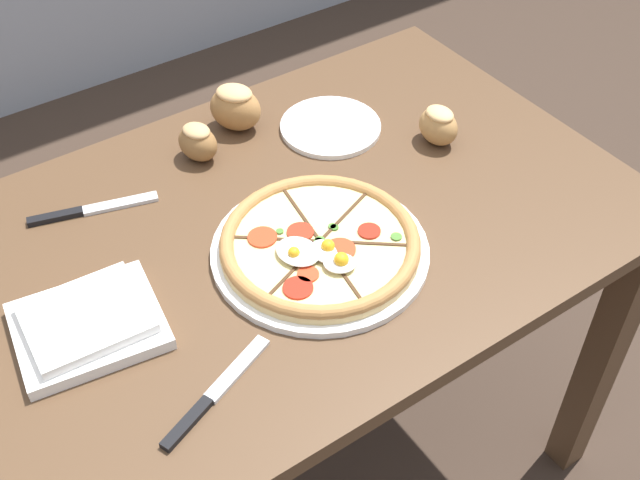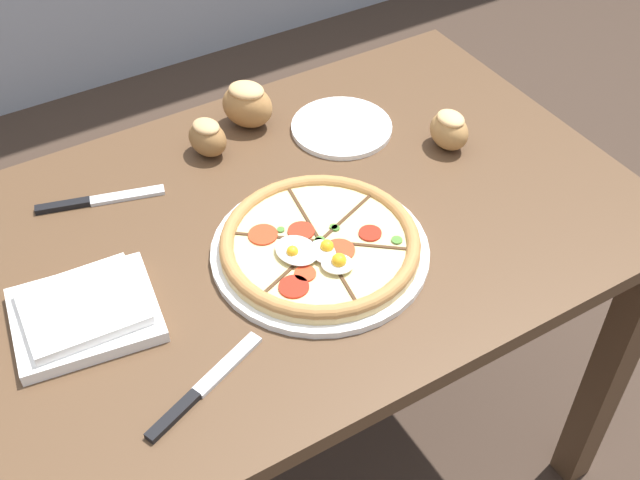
{
  "view_description": "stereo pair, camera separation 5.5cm",
  "coord_description": "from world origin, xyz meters",
  "px_view_note": "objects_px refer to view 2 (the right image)",
  "views": [
    {
      "loc": [
        -0.43,
        -0.81,
        1.63
      ],
      "look_at": [
        0.06,
        -0.09,
        0.78
      ],
      "focal_mm": 45.0,
      "sensor_mm": 36.0,
      "label": 1
    },
    {
      "loc": [
        -0.39,
        -0.84,
        1.63
      ],
      "look_at": [
        0.06,
        -0.09,
        0.78
      ],
      "focal_mm": 45.0,
      "sensor_mm": 36.0,
      "label": 2
    }
  ],
  "objects_px": {
    "dining_table": "(263,284)",
    "napkin_folded": "(84,312)",
    "bread_piece_near": "(207,137)",
    "bread_piece_mid": "(247,104)",
    "knife_main": "(99,200)",
    "side_saucer": "(342,127)",
    "bread_piece_far": "(449,130)",
    "knife_spare": "(204,387)",
    "pizza": "(320,246)"
  },
  "relations": [
    {
      "from": "dining_table",
      "to": "napkin_folded",
      "type": "bearing_deg",
      "value": -173.99
    },
    {
      "from": "bread_piece_near",
      "to": "bread_piece_mid",
      "type": "height_order",
      "value": "bread_piece_mid"
    },
    {
      "from": "knife_main",
      "to": "dining_table",
      "type": "bearing_deg",
      "value": -30.72
    },
    {
      "from": "dining_table",
      "to": "knife_main",
      "type": "height_order",
      "value": "knife_main"
    },
    {
      "from": "knife_main",
      "to": "side_saucer",
      "type": "distance_m",
      "value": 0.45
    },
    {
      "from": "dining_table",
      "to": "side_saucer",
      "type": "height_order",
      "value": "side_saucer"
    },
    {
      "from": "knife_main",
      "to": "bread_piece_far",
      "type": "bearing_deg",
      "value": -0.69
    },
    {
      "from": "napkin_folded",
      "to": "bread_piece_mid",
      "type": "xyz_separation_m",
      "value": [
        0.41,
        0.3,
        0.03
      ]
    },
    {
      "from": "dining_table",
      "to": "bread_piece_far",
      "type": "bearing_deg",
      "value": 4.13
    },
    {
      "from": "side_saucer",
      "to": "napkin_folded",
      "type": "bearing_deg",
      "value": -160.27
    },
    {
      "from": "bread_piece_far",
      "to": "side_saucer",
      "type": "height_order",
      "value": "bread_piece_far"
    },
    {
      "from": "knife_main",
      "to": "knife_spare",
      "type": "distance_m",
      "value": 0.43
    },
    {
      "from": "pizza",
      "to": "bread_piece_mid",
      "type": "height_order",
      "value": "bread_piece_mid"
    },
    {
      "from": "knife_spare",
      "to": "napkin_folded",
      "type": "bearing_deg",
      "value": 93.82
    },
    {
      "from": "bread_piece_near",
      "to": "knife_spare",
      "type": "height_order",
      "value": "bread_piece_near"
    },
    {
      "from": "dining_table",
      "to": "knife_spare",
      "type": "height_order",
      "value": "knife_spare"
    },
    {
      "from": "dining_table",
      "to": "side_saucer",
      "type": "bearing_deg",
      "value": 32.92
    },
    {
      "from": "dining_table",
      "to": "knife_spare",
      "type": "bearing_deg",
      "value": -131.63
    },
    {
      "from": "pizza",
      "to": "knife_spare",
      "type": "bearing_deg",
      "value": -152.28
    },
    {
      "from": "dining_table",
      "to": "bread_piece_near",
      "type": "distance_m",
      "value": 0.28
    },
    {
      "from": "dining_table",
      "to": "bread_piece_mid",
      "type": "relative_size",
      "value": 10.47
    },
    {
      "from": "bread_piece_mid",
      "to": "bread_piece_far",
      "type": "relative_size",
      "value": 1.46
    },
    {
      "from": "dining_table",
      "to": "pizza",
      "type": "xyz_separation_m",
      "value": [
        0.06,
        -0.09,
        0.14
      ]
    },
    {
      "from": "dining_table",
      "to": "pizza",
      "type": "distance_m",
      "value": 0.17
    },
    {
      "from": "pizza",
      "to": "knife_main",
      "type": "height_order",
      "value": "pizza"
    },
    {
      "from": "bread_piece_near",
      "to": "knife_spare",
      "type": "distance_m",
      "value": 0.51
    },
    {
      "from": "pizza",
      "to": "bread_piece_far",
      "type": "bearing_deg",
      "value": 19.33
    },
    {
      "from": "dining_table",
      "to": "knife_main",
      "type": "distance_m",
      "value": 0.3
    },
    {
      "from": "knife_main",
      "to": "side_saucer",
      "type": "height_order",
      "value": "same"
    },
    {
      "from": "side_saucer",
      "to": "knife_main",
      "type": "bearing_deg",
      "value": 175.44
    },
    {
      "from": "knife_main",
      "to": "pizza",
      "type": "bearing_deg",
      "value": -33.48
    },
    {
      "from": "bread_piece_mid",
      "to": "side_saucer",
      "type": "height_order",
      "value": "bread_piece_mid"
    },
    {
      "from": "pizza",
      "to": "knife_main",
      "type": "xyz_separation_m",
      "value": [
        -0.25,
        0.29,
        -0.01
      ]
    },
    {
      "from": "bread_piece_near",
      "to": "pizza",
      "type": "bearing_deg",
      "value": -83.08
    },
    {
      "from": "pizza",
      "to": "bread_piece_far",
      "type": "xyz_separation_m",
      "value": [
        0.34,
        0.12,
        0.02
      ]
    },
    {
      "from": "napkin_folded",
      "to": "bread_piece_near",
      "type": "xyz_separation_m",
      "value": [
        0.31,
        0.26,
        0.02
      ]
    },
    {
      "from": "napkin_folded",
      "to": "bread_piece_mid",
      "type": "distance_m",
      "value": 0.51
    },
    {
      "from": "knife_main",
      "to": "knife_spare",
      "type": "bearing_deg",
      "value": -75.2
    },
    {
      "from": "side_saucer",
      "to": "bread_piece_near",
      "type": "bearing_deg",
      "value": 165.64
    },
    {
      "from": "bread_piece_far",
      "to": "bread_piece_mid",
      "type": "bearing_deg",
      "value": 138.66
    },
    {
      "from": "bread_piece_far",
      "to": "bread_piece_near",
      "type": "bearing_deg",
      "value": 151.88
    },
    {
      "from": "napkin_folded",
      "to": "bread_piece_near",
      "type": "height_order",
      "value": "bread_piece_near"
    },
    {
      "from": "dining_table",
      "to": "side_saucer",
      "type": "distance_m",
      "value": 0.33
    },
    {
      "from": "bread_piece_near",
      "to": "knife_main",
      "type": "height_order",
      "value": "bread_piece_near"
    },
    {
      "from": "bread_piece_near",
      "to": "bread_piece_mid",
      "type": "distance_m",
      "value": 0.11
    },
    {
      "from": "bread_piece_near",
      "to": "knife_spare",
      "type": "xyz_separation_m",
      "value": [
        -0.22,
        -0.45,
        -0.03
      ]
    },
    {
      "from": "bread_piece_near",
      "to": "knife_main",
      "type": "xyz_separation_m",
      "value": [
        -0.21,
        -0.03,
        -0.03
      ]
    },
    {
      "from": "knife_main",
      "to": "side_saucer",
      "type": "xyz_separation_m",
      "value": [
        0.45,
        -0.04,
        0.0
      ]
    },
    {
      "from": "pizza",
      "to": "side_saucer",
      "type": "xyz_separation_m",
      "value": [
        0.2,
        0.26,
        -0.01
      ]
    },
    {
      "from": "knife_main",
      "to": "knife_spare",
      "type": "xyz_separation_m",
      "value": [
        -0.01,
        -0.43,
        0.0
      ]
    }
  ]
}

